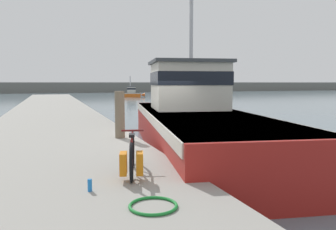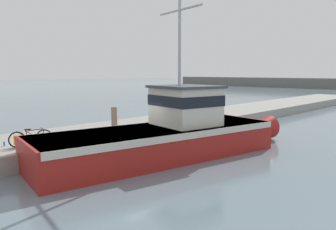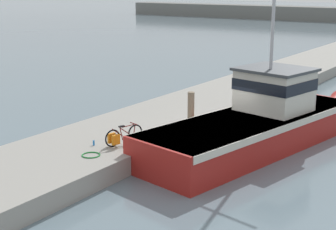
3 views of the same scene
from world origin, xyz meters
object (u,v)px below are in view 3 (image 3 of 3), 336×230
(bicycle_touring, at_px, (121,136))
(fishing_boat_main, at_px, (261,121))
(water_bottle_by_bike, at_px, (94,143))
(mooring_post, at_px, (191,108))

(bicycle_touring, bearing_deg, fishing_boat_main, 70.25)
(water_bottle_by_bike, bearing_deg, fishing_boat_main, 52.87)
(fishing_boat_main, xyz_separation_m, bicycle_touring, (-3.55, -5.14, -0.01))
(bicycle_touring, bearing_deg, water_bottle_by_bike, -127.72)
(fishing_boat_main, height_order, bicycle_touring, fishing_boat_main)
(fishing_boat_main, bearing_deg, water_bottle_by_bike, -116.48)
(bicycle_touring, bearing_deg, mooring_post, 96.37)
(fishing_boat_main, bearing_deg, mooring_post, -150.42)
(mooring_post, bearing_deg, fishing_boat_main, 18.93)
(fishing_boat_main, relative_size, mooring_post, 9.59)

